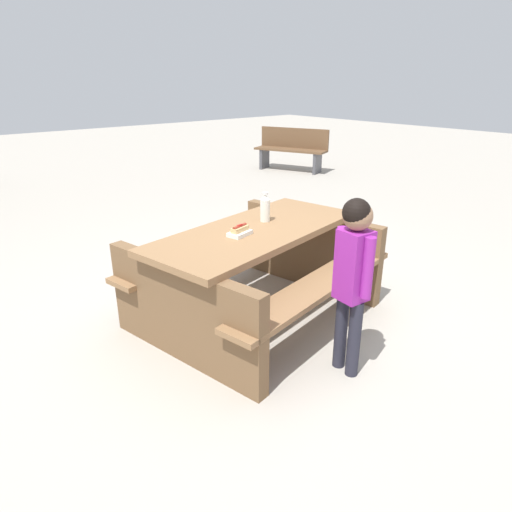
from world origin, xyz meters
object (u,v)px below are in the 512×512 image
Objects in this scene: hotdog_tray at (240,231)px; child_in_coat at (353,266)px; picnic_table at (256,265)px; soda_bottle at (265,208)px; park_bench_near at (292,148)px.

child_in_coat reaches higher than hotdog_tray.
hotdog_tray is at bearing 12.21° from picnic_table.
hotdog_tray is (0.37, 0.14, -0.08)m from soda_bottle.
child_in_coat is 0.77× the size of park_bench_near.
park_bench_near is (-4.58, -4.25, 0.00)m from picnic_table.
picnic_table is 8.57× the size of soda_bottle.
soda_bottle is (-0.18, -0.10, 0.41)m from picnic_table.
soda_bottle is 1.08m from child_in_coat.
hotdog_tray is 6.42m from park_bench_near.
soda_bottle is 1.17× the size of hotdog_tray.
picnic_table is 0.46m from soda_bottle.
picnic_table is at bearing -91.66° from child_in_coat.
soda_bottle is at bearing -158.93° from hotdog_tray.
picnic_table is 1.31× the size of park_bench_near.
hotdog_tray is 0.92m from child_in_coat.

